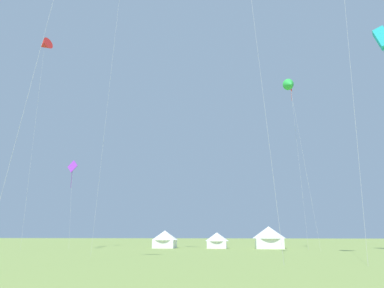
{
  "coord_description": "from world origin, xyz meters",
  "views": [
    {
      "loc": [
        4.49,
        -2.08,
        2.12
      ],
      "look_at": [
        0.0,
        32.0,
        10.82
      ],
      "focal_mm": 33.48,
      "sensor_mm": 36.0,
      "label": 1
    }
  ],
  "objects_px": {
    "festival_tent_right": "(217,240)",
    "kite_red_delta": "(45,45)",
    "kite_cyan_box": "(382,38)",
    "kite_red_diamond": "(292,97)",
    "festival_tent_left": "(165,238)",
    "kite_purple_diamond": "(72,168)",
    "festival_tent_center": "(269,236)",
    "kite_green_delta": "(290,85)"
  },
  "relations": [
    {
      "from": "kite_cyan_box",
      "to": "kite_red_delta",
      "type": "distance_m",
      "value": 48.69
    },
    {
      "from": "kite_red_delta",
      "to": "festival_tent_left",
      "type": "bearing_deg",
      "value": 29.34
    },
    {
      "from": "kite_red_diamond",
      "to": "kite_green_delta",
      "type": "bearing_deg",
      "value": -100.67
    },
    {
      "from": "kite_red_diamond",
      "to": "kite_purple_diamond",
      "type": "xyz_separation_m",
      "value": [
        -36.36,
        -1.97,
        -11.33
      ]
    },
    {
      "from": "festival_tent_left",
      "to": "festival_tent_center",
      "type": "height_order",
      "value": "festival_tent_center"
    },
    {
      "from": "kite_red_delta",
      "to": "kite_red_diamond",
      "type": "bearing_deg",
      "value": 13.43
    },
    {
      "from": "kite_purple_diamond",
      "to": "kite_green_delta",
      "type": "relative_size",
      "value": 0.56
    },
    {
      "from": "kite_cyan_box",
      "to": "festival_tent_right",
      "type": "xyz_separation_m",
      "value": [
        -21.69,
        15.9,
        -24.08
      ]
    },
    {
      "from": "festival_tent_right",
      "to": "kite_cyan_box",
      "type": "bearing_deg",
      "value": -36.25
    },
    {
      "from": "kite_cyan_box",
      "to": "festival_tent_right",
      "type": "height_order",
      "value": "kite_cyan_box"
    },
    {
      "from": "kite_red_delta",
      "to": "festival_tent_left",
      "type": "xyz_separation_m",
      "value": [
        17.98,
        10.1,
        -29.83
      ]
    },
    {
      "from": "kite_cyan_box",
      "to": "kite_red_diamond",
      "type": "bearing_deg",
      "value": 120.34
    },
    {
      "from": "festival_tent_center",
      "to": "kite_red_diamond",
      "type": "bearing_deg",
      "value": -8.98
    },
    {
      "from": "kite_red_delta",
      "to": "kite_green_delta",
      "type": "bearing_deg",
      "value": 5.82
    },
    {
      "from": "kite_red_diamond",
      "to": "kite_red_delta",
      "type": "distance_m",
      "value": 40.87
    },
    {
      "from": "kite_cyan_box",
      "to": "festival_tent_center",
      "type": "relative_size",
      "value": 5.26
    },
    {
      "from": "kite_red_delta",
      "to": "kite_cyan_box",
      "type": "bearing_deg",
      "value": -6.89
    },
    {
      "from": "kite_red_diamond",
      "to": "kite_purple_diamond",
      "type": "relative_size",
      "value": 1.88
    },
    {
      "from": "kite_purple_diamond",
      "to": "festival_tent_center",
      "type": "height_order",
      "value": "kite_purple_diamond"
    },
    {
      "from": "kite_red_diamond",
      "to": "festival_tent_center",
      "type": "relative_size",
      "value": 5.2
    },
    {
      "from": "kite_cyan_box",
      "to": "kite_green_delta",
      "type": "bearing_deg",
      "value": 135.62
    },
    {
      "from": "kite_purple_diamond",
      "to": "festival_tent_right",
      "type": "relative_size",
      "value": 3.81
    },
    {
      "from": "kite_cyan_box",
      "to": "kite_purple_diamond",
      "type": "relative_size",
      "value": 1.9
    },
    {
      "from": "kite_cyan_box",
      "to": "kite_red_delta",
      "type": "bearing_deg",
      "value": 173.11
    },
    {
      "from": "kite_red_diamond",
      "to": "kite_green_delta",
      "type": "distance_m",
      "value": 5.56
    },
    {
      "from": "kite_cyan_box",
      "to": "festival_tent_left",
      "type": "distance_m",
      "value": 41.53
    },
    {
      "from": "festival_tent_left",
      "to": "festival_tent_center",
      "type": "xyz_separation_m",
      "value": [
        16.33,
        0.0,
        0.33
      ]
    },
    {
      "from": "kite_red_diamond",
      "to": "kite_purple_diamond",
      "type": "bearing_deg",
      "value": -176.9
    },
    {
      "from": "kite_purple_diamond",
      "to": "festival_tent_left",
      "type": "xyz_separation_m",
      "value": [
        15.21,
        2.73,
        -11.26
      ]
    },
    {
      "from": "kite_red_delta",
      "to": "festival_tent_left",
      "type": "height_order",
      "value": "kite_red_delta"
    },
    {
      "from": "festival_tent_left",
      "to": "kite_cyan_box",
      "type": "bearing_deg",
      "value": -27.92
    },
    {
      "from": "festival_tent_center",
      "to": "festival_tent_left",
      "type": "bearing_deg",
      "value": 180.0
    },
    {
      "from": "festival_tent_right",
      "to": "festival_tent_left",
      "type": "bearing_deg",
      "value": 180.0
    },
    {
      "from": "kite_green_delta",
      "to": "festival_tent_center",
      "type": "bearing_deg",
      "value": 121.35
    },
    {
      "from": "kite_purple_diamond",
      "to": "kite_red_delta",
      "type": "bearing_deg",
      "value": -110.55
    },
    {
      "from": "kite_purple_diamond",
      "to": "kite_cyan_box",
      "type": "bearing_deg",
      "value": -16.24
    },
    {
      "from": "festival_tent_left",
      "to": "kite_purple_diamond",
      "type": "bearing_deg",
      "value": -169.82
    },
    {
      "from": "kite_green_delta",
      "to": "festival_tent_center",
      "type": "xyz_separation_m",
      "value": [
        -3.79,
        6.22,
        -22.24
      ]
    },
    {
      "from": "festival_tent_right",
      "to": "kite_red_delta",
      "type": "bearing_deg",
      "value": -158.98
    },
    {
      "from": "kite_green_delta",
      "to": "festival_tent_right",
      "type": "height_order",
      "value": "kite_green_delta"
    },
    {
      "from": "kite_purple_diamond",
      "to": "festival_tent_left",
      "type": "height_order",
      "value": "kite_purple_diamond"
    },
    {
      "from": "kite_purple_diamond",
      "to": "kite_red_delta",
      "type": "height_order",
      "value": "kite_red_delta"
    }
  ]
}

